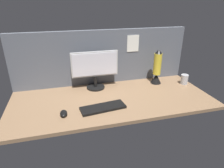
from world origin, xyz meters
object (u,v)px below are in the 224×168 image
at_px(monitor, 95,68).
at_px(lava_lamp, 157,69).
at_px(mug_steel, 184,79).
at_px(mouse, 64,113).
at_px(keyboard, 103,108).

bearing_deg(monitor, lava_lamp, -3.81).
bearing_deg(monitor, mug_steel, -8.76).
bearing_deg(mouse, keyboard, 5.41).
xyz_separation_m(mug_steel, lava_lamp, (-0.28, 0.10, 0.10)).
bearing_deg(keyboard, lava_lamp, 22.77).
xyz_separation_m(mouse, lava_lamp, (0.98, 0.40, 0.14)).
height_order(monitor, lava_lamp, monitor).
relative_size(monitor, mouse, 4.75).
bearing_deg(mouse, monitor, 55.02).
relative_size(keyboard, lava_lamp, 1.01).
height_order(monitor, mug_steel, monitor).
height_order(mouse, lava_lamp, lava_lamp).
relative_size(monitor, keyboard, 1.23).
bearing_deg(mouse, lava_lamp, 24.09).
distance_m(mouse, lava_lamp, 1.07).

